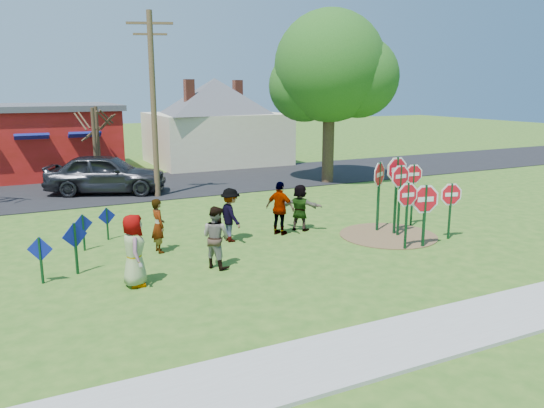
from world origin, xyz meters
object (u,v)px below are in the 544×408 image
at_px(stop_sign_a, 407,201).
at_px(stop_sign_c, 400,184).
at_px(utility_pole, 153,102).
at_px(leafy_tree, 332,72).
at_px(person_a, 134,250).
at_px(stop_sign_b, 397,176).
at_px(stop_sign_d, 413,179).
at_px(suv, 106,173).
at_px(person_b, 158,226).

distance_m(stop_sign_a, stop_sign_c, 1.53).
height_order(utility_pole, leafy_tree, leafy_tree).
relative_size(stop_sign_c, utility_pole, 0.31).
height_order(person_a, utility_pole, utility_pole).
bearing_deg(stop_sign_a, utility_pole, 114.85).
height_order(stop_sign_b, utility_pole, utility_pole).
height_order(stop_sign_d, utility_pole, utility_pole).
xyz_separation_m(stop_sign_b, stop_sign_c, (-0.03, -0.22, -0.23)).
height_order(stop_sign_a, stop_sign_c, stop_sign_c).
bearing_deg(stop_sign_d, person_a, -163.12).
bearing_deg(person_a, stop_sign_c, -79.26).
distance_m(person_a, leafy_tree, 16.70).
bearing_deg(stop_sign_a, suv, 119.12).
bearing_deg(leafy_tree, suv, 170.03).
relative_size(stop_sign_b, suv, 0.51).
bearing_deg(person_a, suv, 0.05).
relative_size(stop_sign_a, suv, 0.41).
height_order(stop_sign_b, person_b, stop_sign_b).
height_order(stop_sign_b, suv, stop_sign_b).
bearing_deg(suv, person_a, -163.55).
xyz_separation_m(stop_sign_d, utility_pole, (-6.74, 9.07, 2.52)).
bearing_deg(stop_sign_c, utility_pole, 116.01).
height_order(person_a, leafy_tree, leafy_tree).
height_order(stop_sign_d, person_a, stop_sign_d).
height_order(stop_sign_b, leafy_tree, leafy_tree).
relative_size(stop_sign_b, utility_pole, 0.34).
bearing_deg(utility_pole, stop_sign_b, -60.10).
bearing_deg(person_b, stop_sign_d, -101.26).
bearing_deg(stop_sign_a, person_b, 157.47).
xyz_separation_m(stop_sign_a, stop_sign_c, (0.78, 1.30, 0.24)).
height_order(person_b, utility_pole, utility_pole).
bearing_deg(utility_pole, person_b, -104.03).
xyz_separation_m(stop_sign_a, stop_sign_b, (0.81, 1.52, 0.47)).
height_order(stop_sign_d, suv, stop_sign_d).
distance_m(stop_sign_d, suv, 13.87).
bearing_deg(person_a, person_b, -20.33).
bearing_deg(utility_pole, stop_sign_d, -53.38).
bearing_deg(stop_sign_b, leafy_tree, 67.67).
bearing_deg(leafy_tree, stop_sign_d, -104.18).
bearing_deg(utility_pole, person_a, -107.13).
distance_m(stop_sign_a, stop_sign_b, 1.78).
relative_size(stop_sign_d, person_a, 1.29).
height_order(stop_sign_a, suv, stop_sign_a).
bearing_deg(stop_sign_a, stop_sign_b, 63.75).
bearing_deg(person_a, stop_sign_d, -75.36).
relative_size(stop_sign_d, suv, 0.44).
bearing_deg(suv, utility_pole, -109.67).
bearing_deg(stop_sign_a, stop_sign_d, 47.81).
relative_size(stop_sign_b, stop_sign_d, 1.18).
bearing_deg(stop_sign_b, stop_sign_a, -120.42).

